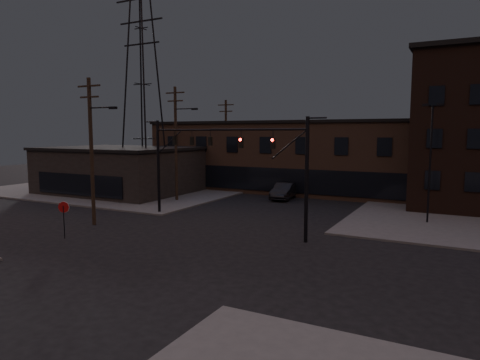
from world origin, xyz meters
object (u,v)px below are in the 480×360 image
(traffic_signal_far, at_px, (170,156))
(stop_sign, at_px, (64,211))
(car_crossing, at_px, (284,191))
(traffic_signal_near, at_px, (290,165))
(parked_car_lot_a, at_px, (435,201))
(parked_car_lot_b, at_px, (456,200))

(traffic_signal_far, bearing_deg, stop_sign, -97.32)
(traffic_signal_far, xyz_separation_m, car_crossing, (5.39, 12.42, -4.16))
(traffic_signal_near, height_order, stop_sign, traffic_signal_near)
(traffic_signal_near, xyz_separation_m, traffic_signal_far, (-12.07, 3.50, 0.08))
(traffic_signal_near, distance_m, parked_car_lot_a, 17.69)
(traffic_signal_far, height_order, car_crossing, traffic_signal_far)
(traffic_signal_near, relative_size, stop_sign, 3.23)
(parked_car_lot_a, xyz_separation_m, car_crossing, (-14.56, 0.59, -0.09))
(traffic_signal_far, height_order, parked_car_lot_b, traffic_signal_far)
(traffic_signal_far, xyz_separation_m, stop_sign, (-1.28, -9.99, -3.17))
(traffic_signal_near, bearing_deg, stop_sign, -154.10)
(traffic_signal_far, bearing_deg, parked_car_lot_b, 33.68)
(parked_car_lot_a, relative_size, car_crossing, 0.90)
(stop_sign, relative_size, car_crossing, 0.48)
(traffic_signal_near, distance_m, car_crossing, 17.75)
(traffic_signal_far, bearing_deg, car_crossing, 66.56)
(stop_sign, height_order, parked_car_lot_b, stop_sign)
(stop_sign, xyz_separation_m, parked_car_lot_a, (21.23, 21.82, -0.90))
(traffic_signal_near, bearing_deg, traffic_signal_far, 163.83)
(parked_car_lot_b, bearing_deg, parked_car_lot_a, 163.96)
(stop_sign, relative_size, parked_car_lot_a, 0.53)
(parked_car_lot_a, bearing_deg, parked_car_lot_b, -38.11)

